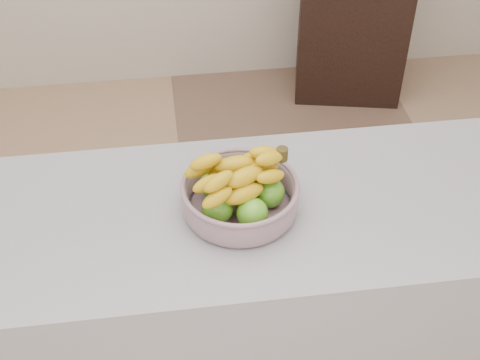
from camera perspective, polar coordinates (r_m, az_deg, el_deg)
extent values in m
cube|color=#98979F|center=(2.04, -3.39, -12.02)|extent=(2.00, 0.60, 0.90)
cube|color=black|center=(3.63, 9.71, 14.67)|extent=(0.64, 0.55, 1.00)
cylinder|color=#939EB0|center=(1.71, 0.00, -2.38)|extent=(0.26, 0.26, 0.01)
torus|color=#939EB0|center=(1.66, 0.00, -0.49)|extent=(0.30, 0.30, 0.01)
sphere|color=#308F18|center=(1.63, 1.06, -2.85)|extent=(0.08, 0.08, 0.08)
sphere|color=#308F18|center=(1.68, 2.51, -1.07)|extent=(0.08, 0.08, 0.08)
sphere|color=#308F18|center=(1.73, 0.51, 0.37)|extent=(0.08, 0.08, 0.08)
sphere|color=#308F18|center=(1.71, -2.16, -0.41)|extent=(0.08, 0.08, 0.08)
sphere|color=#308F18|center=(1.64, -1.93, -2.41)|extent=(0.08, 0.08, 0.08)
ellipsoid|color=yellow|center=(1.61, 0.36, -1.18)|extent=(0.19, 0.11, 0.04)
ellipsoid|color=yellow|center=(1.64, -0.32, -0.16)|extent=(0.19, 0.09, 0.04)
ellipsoid|color=yellow|center=(1.68, -0.97, 0.81)|extent=(0.19, 0.07, 0.04)
ellipsoid|color=yellow|center=(1.61, 0.37, 0.28)|extent=(0.19, 0.12, 0.04)
ellipsoid|color=yellow|center=(1.64, -0.36, 1.35)|extent=(0.19, 0.06, 0.04)
cylinder|color=#382E12|center=(1.65, 3.61, 2.22)|extent=(0.03, 0.03, 0.03)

